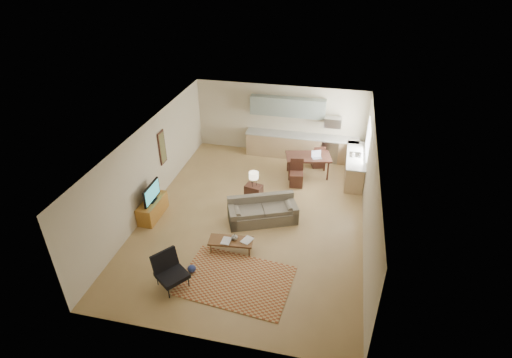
% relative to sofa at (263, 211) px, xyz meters
% --- Properties ---
extents(room, '(9.00, 9.00, 9.00)m').
position_rel_sofa_xyz_m(room, '(-0.30, 0.16, 0.98)').
color(room, '#9F7E4C').
rests_on(room, ground).
extents(kitchen_counter_back, '(4.26, 0.64, 0.92)m').
position_rel_sofa_xyz_m(kitchen_counter_back, '(0.60, 4.34, 0.09)').
color(kitchen_counter_back, tan).
rests_on(kitchen_counter_back, ground).
extents(kitchen_counter_right, '(0.64, 2.26, 0.92)m').
position_rel_sofa_xyz_m(kitchen_counter_right, '(2.63, 3.16, 0.09)').
color(kitchen_counter_right, tan).
rests_on(kitchen_counter_right, ground).
extents(kitchen_range, '(0.62, 0.62, 0.90)m').
position_rel_sofa_xyz_m(kitchen_range, '(1.70, 4.34, 0.08)').
color(kitchen_range, '#A5A8AD').
rests_on(kitchen_range, ground).
extents(kitchen_microwave, '(0.62, 0.40, 0.35)m').
position_rel_sofa_xyz_m(kitchen_microwave, '(1.70, 4.36, 1.18)').
color(kitchen_microwave, '#A5A8AD').
rests_on(kitchen_microwave, room).
extents(upper_cabinets, '(2.80, 0.34, 0.70)m').
position_rel_sofa_xyz_m(upper_cabinets, '(-0.00, 4.49, 1.58)').
color(upper_cabinets, gray).
rests_on(upper_cabinets, room).
extents(window_right, '(0.02, 1.40, 1.05)m').
position_rel_sofa_xyz_m(window_right, '(2.93, 3.16, 1.18)').
color(window_right, white).
rests_on(window_right, room).
extents(wall_art_left, '(0.06, 0.42, 1.10)m').
position_rel_sofa_xyz_m(wall_art_left, '(-3.51, 1.06, 1.18)').
color(wall_art_left, olive).
rests_on(wall_art_left, room).
extents(triptych, '(1.70, 0.04, 0.50)m').
position_rel_sofa_xyz_m(triptych, '(-0.40, 4.63, 1.38)').
color(triptych, beige).
rests_on(triptych, room).
extents(rug, '(2.86, 2.12, 0.02)m').
position_rel_sofa_xyz_m(rug, '(-0.14, -2.57, -0.36)').
color(rug, brown).
rests_on(rug, floor).
extents(sofa, '(2.30, 1.66, 0.73)m').
position_rel_sofa_xyz_m(sofa, '(0.00, 0.00, 0.00)').
color(sofa, '#676051').
rests_on(sofa, floor).
extents(coffee_table, '(1.23, 0.60, 0.36)m').
position_rel_sofa_xyz_m(coffee_table, '(-0.56, -1.51, -0.19)').
color(coffee_table, '#54341A').
rests_on(coffee_table, floor).
extents(book_a, '(0.26, 0.34, 0.03)m').
position_rel_sofa_xyz_m(book_a, '(-0.79, -1.58, 0.00)').
color(book_a, '#95090E').
rests_on(book_a, coffee_table).
extents(book_b, '(0.48, 0.51, 0.03)m').
position_rel_sofa_xyz_m(book_b, '(-0.24, -1.38, 0.00)').
color(book_b, navy).
rests_on(book_b, coffee_table).
extents(vase, '(0.25, 0.25, 0.18)m').
position_rel_sofa_xyz_m(vase, '(-0.47, -1.45, 0.08)').
color(vase, black).
rests_on(vase, coffee_table).
extents(armchair, '(1.07, 1.07, 0.87)m').
position_rel_sofa_xyz_m(armchair, '(-1.58, -3.06, 0.07)').
color(armchair, black).
rests_on(armchair, floor).
extents(tv_credenza, '(0.47, 1.23, 0.57)m').
position_rel_sofa_xyz_m(tv_credenza, '(-3.30, -0.50, -0.08)').
color(tv_credenza, '#9A6323').
rests_on(tv_credenza, floor).
extents(tv, '(0.09, 0.95, 0.57)m').
position_rel_sofa_xyz_m(tv, '(-3.25, -0.50, 0.49)').
color(tv, black).
rests_on(tv, tv_credenza).
extents(console_table, '(0.60, 0.47, 0.62)m').
position_rel_sofa_xyz_m(console_table, '(-0.48, 0.92, -0.06)').
color(console_table, '#381D15').
rests_on(console_table, floor).
extents(table_lamp, '(0.35, 0.35, 0.49)m').
position_rel_sofa_xyz_m(table_lamp, '(-0.48, 0.92, 0.50)').
color(table_lamp, beige).
rests_on(table_lamp, console_table).
extents(dining_table, '(1.70, 1.21, 0.78)m').
position_rel_sofa_xyz_m(dining_table, '(1.00, 2.99, 0.02)').
color(dining_table, '#381D15').
rests_on(dining_table, floor).
extents(dining_chair_near, '(0.51, 0.53, 0.94)m').
position_rel_sofa_xyz_m(dining_chair_near, '(0.71, 2.23, 0.10)').
color(dining_chair_near, '#381D15').
rests_on(dining_chair_near, floor).
extents(dining_chair_far, '(0.54, 0.55, 0.89)m').
position_rel_sofa_xyz_m(dining_chair_far, '(1.30, 3.74, 0.08)').
color(dining_chair_far, '#381D15').
rests_on(dining_chair_far, floor).
extents(laptop, '(0.40, 0.35, 0.25)m').
position_rel_sofa_xyz_m(laptop, '(1.31, 2.88, 0.54)').
color(laptop, '#A5A8AD').
rests_on(laptop, dining_table).
extents(soap_bottle, '(0.09, 0.09, 0.19)m').
position_rel_sofa_xyz_m(soap_bottle, '(2.53, 2.98, 0.65)').
color(soap_bottle, beige).
rests_on(soap_bottle, kitchen_counter_right).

